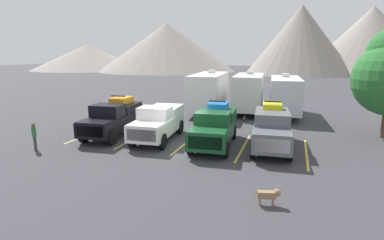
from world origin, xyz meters
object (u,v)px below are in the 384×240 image
at_px(pickup_truck_b, 158,122).
at_px(pickup_truck_d, 272,127).
at_px(pickup_truck_a, 114,117).
at_px(dog, 270,195).
at_px(camper_trailer_c, 285,94).
at_px(camper_trailer_a, 209,90).
at_px(camper_trailer_b, 249,91).
at_px(pickup_truck_c, 215,126).
at_px(person_a, 34,135).

height_order(pickup_truck_b, pickup_truck_d, pickup_truck_d).
height_order(pickup_truck_a, pickup_truck_d, pickup_truck_d).
bearing_deg(dog, pickup_truck_a, 147.89).
height_order(pickup_truck_b, camper_trailer_c, camper_trailer_c).
bearing_deg(camper_trailer_a, camper_trailer_b, 13.30).
height_order(pickup_truck_c, dog, pickup_truck_c).
distance_m(person_a, dog, 13.37).
bearing_deg(person_a, pickup_truck_c, 24.10).
relative_size(pickup_truck_a, camper_trailer_a, 0.63).
distance_m(pickup_truck_b, pickup_truck_d, 6.97).
bearing_deg(pickup_truck_c, dog, -60.73).
distance_m(pickup_truck_a, pickup_truck_d, 10.21).
distance_m(pickup_truck_b, camper_trailer_c, 12.64).
bearing_deg(camper_trailer_b, pickup_truck_b, -111.28).
relative_size(camper_trailer_c, person_a, 4.96).
relative_size(pickup_truck_c, person_a, 3.57).
xyz_separation_m(pickup_truck_d, camper_trailer_c, (0.41, 9.77, 0.70)).
distance_m(pickup_truck_c, dog, 7.66).
relative_size(pickup_truck_a, pickup_truck_c, 0.98).
distance_m(pickup_truck_d, camper_trailer_c, 9.81).
height_order(pickup_truck_a, person_a, pickup_truck_a).
bearing_deg(person_a, pickup_truck_d, 20.74).
distance_m(pickup_truck_d, camper_trailer_a, 11.34).
height_order(pickup_truck_c, camper_trailer_a, camper_trailer_a).
bearing_deg(pickup_truck_d, dog, -86.14).
bearing_deg(dog, pickup_truck_d, 93.86).
distance_m(pickup_truck_a, camper_trailer_c, 14.80).
distance_m(pickup_truck_c, camper_trailer_c, 11.00).
height_order(camper_trailer_b, camper_trailer_c, camper_trailer_b).
relative_size(pickup_truck_c, pickup_truck_d, 0.97).
xyz_separation_m(pickup_truck_a, camper_trailer_b, (7.40, 10.74, 0.78)).
xyz_separation_m(pickup_truck_d, person_a, (-12.65, -4.79, -0.29)).
relative_size(pickup_truck_d, camper_trailer_c, 0.74).
height_order(pickup_truck_a, camper_trailer_c, camper_trailer_c).
xyz_separation_m(pickup_truck_a, person_a, (-2.45, -4.27, -0.29)).
height_order(pickup_truck_c, person_a, pickup_truck_c).
bearing_deg(camper_trailer_a, pickup_truck_b, -93.77).
height_order(pickup_truck_a, pickup_truck_c, pickup_truck_a).
bearing_deg(pickup_truck_a, person_a, -119.85).
height_order(pickup_truck_c, camper_trailer_c, camper_trailer_c).
distance_m(pickup_truck_b, person_a, 7.15).
height_order(pickup_truck_b, pickup_truck_c, pickup_truck_c).
xyz_separation_m(pickup_truck_a, pickup_truck_c, (6.96, -0.06, -0.02)).
height_order(camper_trailer_c, dog, camper_trailer_c).
relative_size(camper_trailer_a, camper_trailer_b, 1.13).
height_order(pickup_truck_b, camper_trailer_b, camper_trailer_b).
xyz_separation_m(pickup_truck_b, person_a, (-5.69, -4.33, -0.22)).
bearing_deg(pickup_truck_d, camper_trailer_c, 87.60).
bearing_deg(camper_trailer_a, pickup_truck_c, -72.89).
bearing_deg(pickup_truck_b, pickup_truck_a, -179.01).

